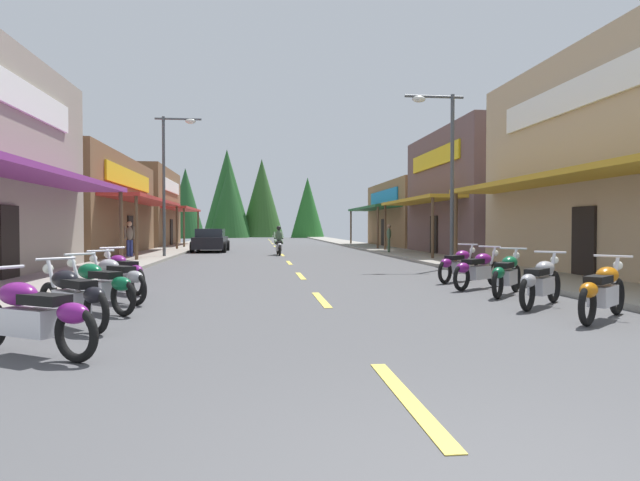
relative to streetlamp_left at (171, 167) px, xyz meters
The scene contains 25 objects.
ground 8.91m from the streetlamp_left, 45.40° to the left, with size 10.71×89.46×0.10m, color #4C4C4F.
sidewalk_left 7.10m from the streetlamp_left, 102.80° to the left, with size 2.67×89.46×0.12m, color gray.
sidewalk_right 13.99m from the streetlamp_left, 24.45° to the left, with size 2.67×89.46×0.12m, color gray.
centerline_dashes 11.34m from the streetlamp_left, 58.74° to the left, with size 0.16×64.29×0.01m.
storefront_left_middle 7.71m from the streetlamp_left, 156.72° to the left, with size 10.49×13.48×5.18m.
storefront_left_far 18.12m from the streetlamp_left, 111.61° to the left, with size 10.01×10.67×5.96m.
storefront_right_middle 17.90m from the streetlamp_left, ahead, with size 10.58×10.61×6.58m.
storefront_right_far 21.28m from the streetlamp_left, 38.37° to the left, with size 8.21×11.92×4.82m.
streetlamp_left is the anchor object (origin of this frame).
streetlamp_right 13.19m from the streetlamp_left, 34.60° to the right, with size 2.18×0.30×6.33m.
motorcycle_parked_right_0 21.34m from the streetlamp_left, 62.58° to the right, with size 1.71×1.45×1.04m.
motorcycle_parked_right_1 19.91m from the streetlamp_left, 61.10° to the right, with size 1.62×1.55×1.04m.
motorcycle_parked_right_2 18.51m from the streetlamp_left, 58.03° to the right, with size 1.45×1.71×1.04m.
motorcycle_parked_right_3 17.38m from the streetlamp_left, 56.05° to the right, with size 1.78×1.35×1.04m.
motorcycle_parked_right_4 16.13m from the streetlamp_left, 52.15° to the right, with size 1.68×1.48×1.04m.
motorcycle_parked_left_0 20.59m from the streetlamp_left, 85.73° to the right, with size 1.88×1.20×1.04m.
motorcycle_parked_left_1 18.83m from the streetlamp_left, 85.70° to the right, with size 1.53×1.63×1.04m.
motorcycle_parked_left_2 17.35m from the streetlamp_left, 85.50° to the right, with size 1.68×1.48×1.04m.
motorcycle_parked_left_3 16.06m from the streetlamp_left, 85.25° to the right, with size 1.60×1.57×1.04m.
motorcycle_parked_left_4 14.48m from the streetlamp_left, 85.68° to the right, with size 1.40×1.74×1.04m.
rider_cruising_lead 6.87m from the streetlamp_left, 25.19° to the left, with size 0.60×2.14×1.57m.
pedestrian_by_shop 3.82m from the streetlamp_left, behind, with size 0.43×0.45×1.78m.
pedestrian_browsing 12.15m from the streetlamp_left, 13.78° to the left, with size 0.33×0.56×1.66m.
parked_car_curbside 7.96m from the streetlamp_left, 79.55° to the left, with size 2.11×4.32×1.40m.
treeline_backdrop 52.35m from the streetlamp_left, 88.32° to the left, with size 21.46×13.37×12.69m.
Camera 1 is at (-1.30, -2.66, 1.51)m, focal length 30.83 mm.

